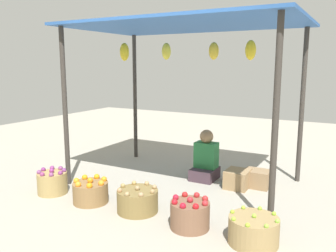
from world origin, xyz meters
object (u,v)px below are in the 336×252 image
at_px(vendor_person, 206,160).
at_px(wooden_crate_near_vendor, 237,179).
at_px(basket_oranges, 91,192).
at_px(basket_limes, 253,230).
at_px(basket_red_apples, 190,214).
at_px(wooden_crate_stacked_rear, 257,179).
at_px(basket_purple_onions, 52,182).
at_px(basket_potatoes, 138,200).

height_order(vendor_person, wooden_crate_near_vendor, vendor_person).
height_order(basket_oranges, wooden_crate_near_vendor, basket_oranges).
distance_m(vendor_person, basket_oranges, 1.86).
bearing_deg(basket_oranges, basket_limes, -0.90).
distance_m(basket_limes, wooden_crate_near_vendor, 1.63).
xyz_separation_m(basket_red_apples, wooden_crate_near_vendor, (0.06, 1.49, -0.03)).
bearing_deg(wooden_crate_near_vendor, basket_limes, -66.51).
xyz_separation_m(basket_red_apples, basket_limes, (0.70, -0.00, -0.02)).
xyz_separation_m(wooden_crate_near_vendor, wooden_crate_stacked_rear, (0.24, 0.18, -0.01)).
xyz_separation_m(basket_oranges, basket_red_apples, (1.44, -0.03, 0.01)).
bearing_deg(wooden_crate_near_vendor, basket_oranges, -135.75).
distance_m(basket_oranges, basket_limes, 2.14).
height_order(vendor_person, wooden_crate_stacked_rear, vendor_person).
xyz_separation_m(basket_purple_onions, basket_red_apples, (2.13, -0.03, 0.00)).
relative_size(basket_purple_onions, wooden_crate_stacked_rear, 1.11).
relative_size(basket_purple_onions, basket_limes, 0.81).
bearing_deg(basket_purple_onions, basket_red_apples, -0.80).
xyz_separation_m(basket_potatoes, wooden_crate_near_vendor, (0.80, 1.40, -0.01)).
distance_m(basket_potatoes, basket_limes, 1.45).
bearing_deg(wooden_crate_stacked_rear, basket_potatoes, -123.42).
bearing_deg(basket_oranges, wooden_crate_stacked_rear, 43.28).
relative_size(basket_potatoes, basket_limes, 1.00).
relative_size(wooden_crate_near_vendor, wooden_crate_stacked_rear, 0.99).
bearing_deg(basket_red_apples, wooden_crate_near_vendor, 87.88).
bearing_deg(wooden_crate_near_vendor, basket_red_apples, -92.12).
relative_size(vendor_person, basket_red_apples, 1.80).
relative_size(basket_red_apples, basket_limes, 0.86).
height_order(vendor_person, basket_potatoes, vendor_person).
bearing_deg(wooden_crate_near_vendor, basket_potatoes, -119.77).
xyz_separation_m(basket_potatoes, wooden_crate_stacked_rear, (1.04, 1.58, -0.02)).
height_order(basket_oranges, basket_potatoes, basket_oranges).
xyz_separation_m(vendor_person, basket_limes, (1.21, -1.64, -0.16)).
bearing_deg(wooden_crate_near_vendor, wooden_crate_stacked_rear, 36.48).
height_order(vendor_person, basket_red_apples, vendor_person).
height_order(basket_oranges, wooden_crate_stacked_rear, basket_oranges).
bearing_deg(basket_red_apples, basket_purple_onions, 179.20).
relative_size(vendor_person, basket_oranges, 1.72).
height_order(basket_oranges, basket_limes, basket_oranges).
relative_size(vendor_person, wooden_crate_near_vendor, 2.17).
height_order(basket_purple_onions, basket_potatoes, basket_purple_onions).
relative_size(basket_oranges, wooden_crate_stacked_rear, 1.25).
distance_m(vendor_person, wooden_crate_near_vendor, 0.61).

